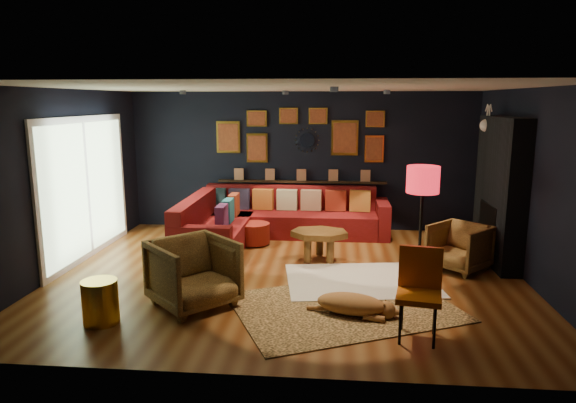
# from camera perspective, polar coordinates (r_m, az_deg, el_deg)

# --- Properties ---
(floor) EXTENTS (6.50, 6.50, 0.00)m
(floor) POSITION_cam_1_polar(r_m,az_deg,el_deg) (7.37, 0.10, -8.12)
(floor) COLOR brown
(floor) RESTS_ON ground
(room_walls) EXTENTS (6.50, 6.50, 6.50)m
(room_walls) POSITION_cam_1_polar(r_m,az_deg,el_deg) (7.00, 0.10, 4.29)
(room_walls) COLOR black
(room_walls) RESTS_ON ground
(sectional) EXTENTS (3.41, 2.69, 0.86)m
(sectional) POSITION_cam_1_polar(r_m,az_deg,el_deg) (9.07, -2.75, -2.31)
(sectional) COLOR maroon
(sectional) RESTS_ON ground
(ledge) EXTENTS (3.20, 0.12, 0.04)m
(ledge) POSITION_cam_1_polar(r_m,az_deg,el_deg) (9.74, 1.51, 2.22)
(ledge) COLOR black
(ledge) RESTS_ON room_walls
(gallery_wall) EXTENTS (3.15, 0.04, 1.02)m
(gallery_wall) POSITION_cam_1_polar(r_m,az_deg,el_deg) (9.68, 1.47, 7.45)
(gallery_wall) COLOR gold
(gallery_wall) RESTS_ON room_walls
(sunburst_mirror) EXTENTS (0.47, 0.16, 0.47)m
(sunburst_mirror) POSITION_cam_1_polar(r_m,az_deg,el_deg) (9.69, 2.14, 6.81)
(sunburst_mirror) COLOR silver
(sunburst_mirror) RESTS_ON room_walls
(fireplace) EXTENTS (0.31, 1.60, 2.20)m
(fireplace) POSITION_cam_1_polar(r_m,az_deg,el_deg) (8.33, 22.41, 0.56)
(fireplace) COLOR black
(fireplace) RESTS_ON ground
(deer_head) EXTENTS (0.50, 0.28, 0.45)m
(deer_head) POSITION_cam_1_polar(r_m,az_deg,el_deg) (8.71, 22.25, 7.84)
(deer_head) COLOR white
(deer_head) RESTS_ON fireplace
(sliding_door) EXTENTS (0.06, 2.80, 2.20)m
(sliding_door) POSITION_cam_1_polar(r_m,az_deg,el_deg) (8.55, -21.52, 1.41)
(sliding_door) COLOR white
(sliding_door) RESTS_ON ground
(ceiling_spots) EXTENTS (3.30, 2.50, 0.06)m
(ceiling_spots) POSITION_cam_1_polar(r_m,az_deg,el_deg) (7.75, 0.64, 12.11)
(ceiling_spots) COLOR black
(ceiling_spots) RESTS_ON room_walls
(shag_rug) EXTENTS (2.17, 1.71, 0.03)m
(shag_rug) POSITION_cam_1_polar(r_m,az_deg,el_deg) (7.16, 8.05, -8.70)
(shag_rug) COLOR white
(shag_rug) RESTS_ON ground
(leopard_rug) EXTENTS (3.03, 2.68, 0.01)m
(leopard_rug) POSITION_cam_1_polar(r_m,az_deg,el_deg) (6.29, 6.25, -11.56)
(leopard_rug) COLOR tan
(leopard_rug) RESTS_ON ground
(coffee_table) EXTENTS (0.95, 0.74, 0.45)m
(coffee_table) POSITION_cam_1_polar(r_m,az_deg,el_deg) (7.87, 3.51, -3.92)
(coffee_table) COLOR brown
(coffee_table) RESTS_ON shag_rug
(pouf) EXTENTS (0.53, 0.53, 0.34)m
(pouf) POSITION_cam_1_polar(r_m,az_deg,el_deg) (8.82, -3.76, -3.53)
(pouf) COLOR maroon
(pouf) RESTS_ON shag_rug
(armchair_left) EXTENTS (1.20, 1.20, 0.90)m
(armchair_left) POSITION_cam_1_polar(r_m,az_deg,el_deg) (6.25, -10.47, -7.49)
(armchair_left) COLOR #BD863C
(armchair_left) RESTS_ON ground
(armchair_right) EXTENTS (0.99, 0.99, 0.74)m
(armchair_right) POSITION_cam_1_polar(r_m,az_deg,el_deg) (7.88, 18.51, -4.58)
(armchair_right) COLOR #BD863C
(armchair_right) RESTS_ON ground
(gold_stool) EXTENTS (0.39, 0.39, 0.49)m
(gold_stool) POSITION_cam_1_polar(r_m,az_deg,el_deg) (6.13, -20.13, -10.42)
(gold_stool) COLOR gold
(gold_stool) RESTS_ON ground
(orange_chair) EXTENTS (0.52, 0.52, 0.94)m
(orange_chair) POSITION_cam_1_polar(r_m,az_deg,el_deg) (5.53, 14.40, -9.01)
(orange_chair) COLOR black
(orange_chair) RESTS_ON ground
(floor_lamp) EXTENTS (0.44, 0.44, 1.58)m
(floor_lamp) POSITION_cam_1_polar(r_m,az_deg,el_deg) (7.06, 14.74, 1.79)
(floor_lamp) COLOR black
(floor_lamp) RESTS_ON ground
(dog) EXTENTS (1.18, 0.76, 0.34)m
(dog) POSITION_cam_1_polar(r_m,az_deg,el_deg) (6.03, 7.02, -10.80)
(dog) COLOR #A1703B
(dog) RESTS_ON leopard_rug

